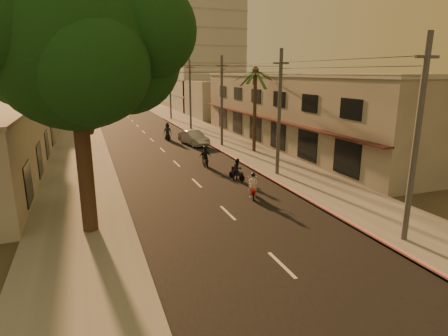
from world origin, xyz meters
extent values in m
plane|color=#383023|center=(0.00, 0.00, 0.00)|extent=(160.00, 160.00, 0.00)
cube|color=black|center=(0.00, 20.00, 0.01)|extent=(10.00, 140.00, 0.02)
cube|color=slate|center=(7.50, 20.00, 0.06)|extent=(5.00, 140.00, 0.12)
cube|color=slate|center=(-7.50, 20.00, 0.06)|extent=(5.00, 140.00, 0.12)
cube|color=red|center=(5.10, 15.00, 0.10)|extent=(0.20, 60.00, 0.20)
cube|color=gray|center=(14.00, 18.00, 3.50)|extent=(8.00, 34.00, 7.00)
cube|color=#A09D91|center=(14.00, 18.00, 7.15)|extent=(8.20, 34.20, 0.30)
cube|color=#381916|center=(9.70, 18.00, 3.10)|extent=(0.80, 34.00, 0.12)
cube|color=#B7B5B2|center=(16.00, 56.00, 14.00)|extent=(12.00, 12.00, 28.00)
cylinder|color=black|center=(-7.00, 2.00, 3.00)|extent=(0.70, 0.70, 6.00)
cylinder|color=black|center=(-6.20, 2.40, 6.00)|extent=(1.22, 2.17, 3.04)
cylinder|color=black|center=(-7.60, 1.70, 6.20)|extent=(1.31, 1.49, 2.73)
sphere|color=black|center=(-7.00, 2.00, 8.50)|extent=(7.20, 7.20, 7.20)
sphere|color=black|center=(-4.80, 3.00, 8.00)|extent=(5.20, 5.20, 5.20)
sphere|color=black|center=(-8.80, 2.80, 8.20)|extent=(4.80, 4.80, 4.80)
sphere|color=black|center=(-6.40, 0.20, 7.60)|extent=(4.60, 4.60, 4.60)
sphere|color=black|center=(-4.00, 1.50, 9.20)|extent=(4.40, 4.40, 4.40)
sphere|color=black|center=(-9.40, 0.80, 9.00)|extent=(4.00, 4.00, 4.00)
sphere|color=black|center=(-5.80, 4.40, 9.60)|extent=(4.40, 4.40, 4.40)
cylinder|color=black|center=(8.00, 16.00, 3.80)|extent=(0.32, 0.32, 7.60)
sphere|color=black|center=(8.00, 16.00, 7.60)|extent=(0.60, 0.60, 0.60)
cylinder|color=#38383A|center=(6.20, -4.00, 4.50)|extent=(0.26, 0.26, 9.00)
cube|color=#38383A|center=(6.20, -4.00, 8.00)|extent=(1.20, 0.12, 0.12)
cylinder|color=#38383A|center=(6.20, 8.00, 4.50)|extent=(0.26, 0.26, 9.00)
cube|color=#38383A|center=(6.20, 8.00, 8.00)|extent=(1.20, 0.12, 0.12)
cylinder|color=#38383A|center=(6.20, 20.00, 4.50)|extent=(0.26, 0.26, 9.00)
cube|color=#38383A|center=(6.20, 20.00, 8.00)|extent=(1.20, 0.12, 0.12)
cylinder|color=#38383A|center=(6.20, 32.00, 4.50)|extent=(0.26, 0.26, 9.00)
cube|color=#38383A|center=(6.20, 32.00, 8.00)|extent=(1.20, 0.12, 0.12)
cylinder|color=#38383A|center=(6.20, 44.00, 4.50)|extent=(0.26, 0.26, 9.00)
cube|color=#38383A|center=(6.20, 44.00, 8.00)|extent=(1.20, 0.12, 0.12)
cube|color=#A09D91|center=(14.00, 45.00, 3.00)|extent=(8.00, 14.00, 6.00)
cube|color=#A09D91|center=(-14.00, 34.00, 2.20)|extent=(8.00, 14.00, 4.40)
cube|color=#A09D91|center=(-14.00, 52.00, 3.50)|extent=(8.00, 14.00, 7.00)
cylinder|color=black|center=(2.54, 4.43, 0.25)|extent=(0.26, 0.50, 0.50)
cylinder|color=black|center=(2.15, 3.38, 0.25)|extent=(0.26, 0.50, 0.50)
cube|color=#B40D13|center=(2.32, 3.84, 0.49)|extent=(0.58, 1.01, 0.27)
cube|color=#B40D13|center=(2.48, 4.26, 0.63)|extent=(0.28, 0.18, 0.54)
cylinder|color=silver|center=(2.51, 4.37, 0.94)|extent=(0.48, 0.21, 0.04)
imported|color=beige|center=(2.32, 3.84, 0.75)|extent=(0.79, 0.72, 1.51)
sphere|color=black|center=(2.32, 3.84, 1.46)|extent=(0.27, 0.27, 0.27)
sphere|color=silver|center=(2.27, 4.44, 1.17)|extent=(0.11, 0.11, 0.11)
sphere|color=silver|center=(2.74, 4.26, 1.17)|extent=(0.11, 0.11, 0.11)
cylinder|color=black|center=(2.73, 8.36, 0.25)|extent=(0.24, 0.50, 0.50)
cylinder|color=black|center=(3.08, 7.31, 0.25)|extent=(0.24, 0.50, 0.50)
cube|color=black|center=(2.92, 7.77, 0.49)|extent=(0.54, 1.01, 0.27)
cube|color=black|center=(2.78, 8.19, 0.62)|extent=(0.28, 0.17, 0.53)
cylinder|color=silver|center=(2.75, 8.29, 0.93)|extent=(0.48, 0.19, 0.04)
imported|color=black|center=(2.92, 7.77, 0.75)|extent=(1.06, 1.00, 1.49)
sphere|color=black|center=(2.92, 7.77, 1.44)|extent=(0.27, 0.27, 0.27)
cylinder|color=black|center=(2.01, 12.90, 0.27)|extent=(0.13, 0.54, 0.54)
cylinder|color=black|center=(1.92, 11.71, 0.27)|extent=(0.13, 0.54, 0.54)
cube|color=black|center=(1.96, 12.24, 0.53)|extent=(0.34, 1.07, 0.29)
cube|color=black|center=(1.99, 12.71, 0.67)|extent=(0.29, 0.12, 0.57)
cylinder|color=silver|center=(2.00, 12.83, 1.00)|extent=(0.53, 0.08, 0.04)
imported|color=black|center=(1.96, 12.24, 0.80)|extent=(1.00, 0.53, 1.61)
sphere|color=black|center=(1.96, 12.24, 1.56)|extent=(0.29, 0.29, 0.29)
cylinder|color=black|center=(1.82, 26.11, 0.31)|extent=(0.22, 0.63, 0.62)
cylinder|color=black|center=(1.57, 24.75, 0.31)|extent=(0.22, 0.63, 0.62)
cube|color=black|center=(1.68, 25.35, 0.61)|extent=(0.52, 1.25, 0.33)
cube|color=black|center=(1.78, 25.89, 0.77)|extent=(0.34, 0.17, 0.66)
cylinder|color=silver|center=(1.80, 26.02, 1.16)|extent=(0.60, 0.15, 0.04)
imported|color=black|center=(1.68, 25.35, 0.92)|extent=(1.11, 0.91, 1.85)
sphere|color=black|center=(1.68, 25.35, 1.80)|extent=(0.33, 0.33, 0.33)
imported|color=#999DA1|center=(3.62, 21.54, 0.74)|extent=(3.29, 5.09, 1.48)
camera|label=1|loc=(-6.78, -15.74, 7.41)|focal=30.00mm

